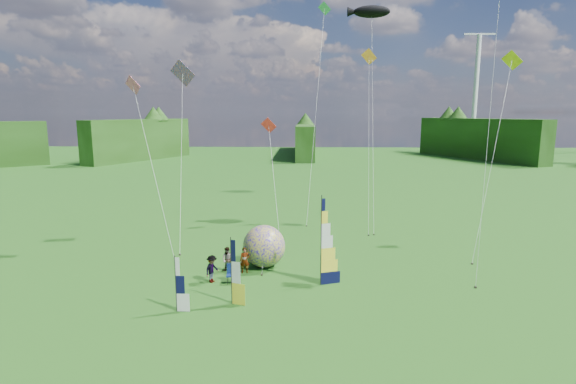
{
  "coord_description": "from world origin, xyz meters",
  "views": [
    {
      "loc": [
        -0.04,
        -21.32,
        10.0
      ],
      "look_at": [
        -1.0,
        4.0,
        5.5
      ],
      "focal_mm": 28.0,
      "sensor_mm": 36.0,
      "label": 1
    }
  ],
  "objects_px": {
    "spectator_b": "(228,260)",
    "spectator_c": "(212,269)",
    "side_banner_far": "(176,285)",
    "bol_inflatable": "(264,246)",
    "feather_banner_main": "(321,242)",
    "spectator_a": "(245,260)",
    "spectator_d": "(260,256)",
    "camp_chair": "(232,274)",
    "kite_whale": "(373,104)",
    "side_banner_left": "(231,272)"
  },
  "relations": [
    {
      "from": "bol_inflatable",
      "to": "kite_whale",
      "type": "distance_m",
      "value": 18.31
    },
    {
      "from": "side_banner_far",
      "to": "bol_inflatable",
      "type": "relative_size",
      "value": 1.03
    },
    {
      "from": "feather_banner_main",
      "to": "side_banner_far",
      "type": "relative_size",
      "value": 1.81
    },
    {
      "from": "spectator_c",
      "to": "kite_whale",
      "type": "distance_m",
      "value": 22.08
    },
    {
      "from": "spectator_b",
      "to": "spectator_c",
      "type": "distance_m",
      "value": 1.85
    },
    {
      "from": "side_banner_left",
      "to": "bol_inflatable",
      "type": "distance_m",
      "value": 6.02
    },
    {
      "from": "spectator_c",
      "to": "camp_chair",
      "type": "relative_size",
      "value": 1.46
    },
    {
      "from": "side_banner_left",
      "to": "bol_inflatable",
      "type": "relative_size",
      "value": 1.27
    },
    {
      "from": "side_banner_far",
      "to": "spectator_a",
      "type": "distance_m",
      "value": 6.35
    },
    {
      "from": "bol_inflatable",
      "to": "spectator_a",
      "type": "xyz_separation_m",
      "value": [
        -1.12,
        -1.21,
        -0.56
      ]
    },
    {
      "from": "side_banner_far",
      "to": "camp_chair",
      "type": "relative_size",
      "value": 2.53
    },
    {
      "from": "camp_chair",
      "to": "kite_whale",
      "type": "xyz_separation_m",
      "value": [
        10.38,
        16.08,
        10.17
      ]
    },
    {
      "from": "spectator_a",
      "to": "spectator_d",
      "type": "height_order",
      "value": "spectator_a"
    },
    {
      "from": "spectator_b",
      "to": "kite_whale",
      "type": "xyz_separation_m",
      "value": [
        10.92,
        14.25,
        9.93
      ]
    },
    {
      "from": "feather_banner_main",
      "to": "spectator_a",
      "type": "xyz_separation_m",
      "value": [
        -4.72,
        1.88,
        -1.77
      ]
    },
    {
      "from": "spectator_b",
      "to": "spectator_d",
      "type": "distance_m",
      "value": 2.16
    },
    {
      "from": "side_banner_far",
      "to": "camp_chair",
      "type": "xyz_separation_m",
      "value": [
        2.18,
        3.94,
        -0.87
      ]
    },
    {
      "from": "spectator_a",
      "to": "spectator_b",
      "type": "distance_m",
      "value": 1.09
    },
    {
      "from": "spectator_c",
      "to": "spectator_a",
      "type": "bearing_deg",
      "value": -21.04
    },
    {
      "from": "spectator_c",
      "to": "spectator_d",
      "type": "height_order",
      "value": "spectator_c"
    },
    {
      "from": "spectator_b",
      "to": "camp_chair",
      "type": "height_order",
      "value": "spectator_b"
    },
    {
      "from": "feather_banner_main",
      "to": "side_banner_far",
      "type": "bearing_deg",
      "value": -171.84
    },
    {
      "from": "spectator_b",
      "to": "spectator_d",
      "type": "xyz_separation_m",
      "value": [
        1.96,
        0.9,
        -0.02
      ]
    },
    {
      "from": "bol_inflatable",
      "to": "camp_chair",
      "type": "bearing_deg",
      "value": -119.25
    },
    {
      "from": "spectator_a",
      "to": "camp_chair",
      "type": "height_order",
      "value": "spectator_a"
    },
    {
      "from": "feather_banner_main",
      "to": "kite_whale",
      "type": "xyz_separation_m",
      "value": [
        5.11,
        16.2,
        8.15
      ]
    },
    {
      "from": "side_banner_left",
      "to": "camp_chair",
      "type": "relative_size",
      "value": 3.11
    },
    {
      "from": "side_banner_left",
      "to": "spectator_d",
      "type": "relative_size",
      "value": 2.23
    },
    {
      "from": "feather_banner_main",
      "to": "camp_chair",
      "type": "relative_size",
      "value": 4.58
    },
    {
      "from": "feather_banner_main",
      "to": "camp_chair",
      "type": "height_order",
      "value": "feather_banner_main"
    },
    {
      "from": "spectator_b",
      "to": "spectator_d",
      "type": "relative_size",
      "value": 1.03
    },
    {
      "from": "spectator_c",
      "to": "camp_chair",
      "type": "xyz_separation_m",
      "value": [
        1.19,
        -0.1,
        -0.26
      ]
    },
    {
      "from": "feather_banner_main",
      "to": "camp_chair",
      "type": "bearing_deg",
      "value": 159.72
    },
    {
      "from": "side_banner_far",
      "to": "spectator_c",
      "type": "bearing_deg",
      "value": 77.98
    },
    {
      "from": "bol_inflatable",
      "to": "spectator_c",
      "type": "distance_m",
      "value": 4.09
    },
    {
      "from": "spectator_b",
      "to": "kite_whale",
      "type": "distance_m",
      "value": 20.51
    },
    {
      "from": "bol_inflatable",
      "to": "spectator_b",
      "type": "relative_size",
      "value": 1.7
    },
    {
      "from": "kite_whale",
      "to": "camp_chair",
      "type": "bearing_deg",
      "value": -142.21
    },
    {
      "from": "feather_banner_main",
      "to": "camp_chair",
      "type": "xyz_separation_m",
      "value": [
        -5.27,
        0.11,
        -2.02
      ]
    },
    {
      "from": "spectator_a",
      "to": "spectator_d",
      "type": "distance_m",
      "value": 1.31
    },
    {
      "from": "side_banner_far",
      "to": "spectator_d",
      "type": "bearing_deg",
      "value": 63.4
    },
    {
      "from": "bol_inflatable",
      "to": "spectator_b",
      "type": "height_order",
      "value": "bol_inflatable"
    },
    {
      "from": "side_banner_left",
      "to": "spectator_a",
      "type": "distance_m",
      "value": 4.77
    },
    {
      "from": "feather_banner_main",
      "to": "kite_whale",
      "type": "height_order",
      "value": "kite_whale"
    },
    {
      "from": "feather_banner_main",
      "to": "spectator_a",
      "type": "relative_size",
      "value": 3.15
    },
    {
      "from": "camp_chair",
      "to": "kite_whale",
      "type": "distance_m",
      "value": 21.68
    },
    {
      "from": "spectator_a",
      "to": "camp_chair",
      "type": "xyz_separation_m",
      "value": [
        -0.55,
        -1.76,
        -0.26
      ]
    },
    {
      "from": "spectator_d",
      "to": "camp_chair",
      "type": "xyz_separation_m",
      "value": [
        -1.42,
        -2.74,
        -0.22
      ]
    },
    {
      "from": "side_banner_far",
      "to": "bol_inflatable",
      "type": "height_order",
      "value": "side_banner_far"
    },
    {
      "from": "side_banner_far",
      "to": "bol_inflatable",
      "type": "bearing_deg",
      "value": 62.66
    }
  ]
}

